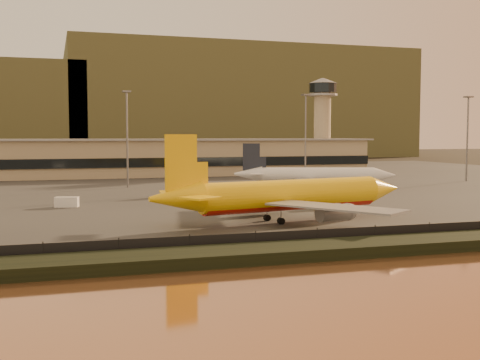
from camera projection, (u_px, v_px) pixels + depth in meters
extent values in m
plane|color=black|center=(266.00, 233.00, 85.60)|extent=(900.00, 900.00, 0.00)
cube|color=black|center=(316.00, 250.00, 69.36)|extent=(320.00, 7.00, 1.40)
cube|color=#2D2D2D|center=(156.00, 183.00, 176.03)|extent=(320.00, 220.00, 0.20)
cube|color=black|center=(302.00, 239.00, 73.13)|extent=(300.00, 0.05, 2.20)
cube|color=tan|center=(141.00, 158.00, 204.14)|extent=(160.00, 22.00, 12.00)
cube|color=black|center=(146.00, 163.00, 193.55)|extent=(160.00, 0.60, 3.00)
cube|color=gray|center=(141.00, 140.00, 203.68)|extent=(164.00, 24.00, 0.60)
cylinder|color=tan|center=(322.00, 132.00, 229.98)|extent=(6.40, 6.40, 30.00)
cylinder|color=black|center=(323.00, 88.00, 228.74)|extent=(10.40, 10.40, 3.50)
cone|color=gray|center=(323.00, 81.00, 228.54)|extent=(11.20, 11.20, 2.00)
cylinder|color=gray|center=(323.00, 95.00, 228.93)|extent=(11.20, 11.20, 0.80)
cylinder|color=slate|center=(127.00, 140.00, 157.85)|extent=(0.50, 0.50, 25.00)
cube|color=slate|center=(127.00, 91.00, 156.91)|extent=(2.20, 2.20, 0.40)
cylinder|color=slate|center=(306.00, 140.00, 170.80)|extent=(0.50, 0.50, 25.00)
cube|color=slate|center=(306.00, 95.00, 169.86)|extent=(2.20, 2.20, 0.40)
cylinder|color=slate|center=(467.00, 140.00, 179.94)|extent=(0.50, 0.50, 25.00)
cube|color=slate|center=(469.00, 97.00, 179.00)|extent=(2.20, 2.20, 0.40)
cube|color=brown|center=(224.00, 106.00, 433.43)|extent=(220.00, 160.00, 70.00)
cylinder|color=yellow|center=(292.00, 194.00, 96.03)|extent=(32.30, 10.81, 4.62)
cylinder|color=red|center=(292.00, 199.00, 96.09)|extent=(31.22, 9.64, 3.61)
cone|color=yellow|center=(383.00, 189.00, 105.17)|extent=(7.01, 5.75, 4.62)
cone|color=yellow|center=(176.00, 198.00, 86.45)|extent=(8.75, 6.10, 4.62)
cube|color=yellow|center=(181.00, 162.00, 86.50)|extent=(4.87, 1.32, 8.09)
cube|color=yellow|center=(175.00, 192.00, 91.32)|extent=(4.93, 4.88, 0.28)
cube|color=yellow|center=(200.00, 198.00, 83.22)|extent=(6.03, 6.01, 0.28)
cube|color=gray|center=(249.00, 193.00, 106.45)|extent=(9.83, 20.81, 0.28)
cylinder|color=gray|center=(268.00, 201.00, 104.98)|extent=(5.73, 3.54, 2.54)
cube|color=gray|center=(335.00, 207.00, 84.89)|extent=(16.19, 20.14, 0.28)
cylinder|color=gray|center=(334.00, 213.00, 88.67)|extent=(5.73, 3.54, 2.54)
cylinder|color=black|center=(352.00, 213.00, 102.16)|extent=(1.16, 0.99, 1.02)
cylinder|color=slate|center=(352.00, 210.00, 102.12)|extent=(0.18, 0.18, 2.08)
cylinder|color=black|center=(281.00, 221.00, 92.91)|extent=(1.16, 0.99, 1.02)
cylinder|color=slate|center=(281.00, 218.00, 92.87)|extent=(0.18, 0.18, 2.08)
cylinder|color=black|center=(267.00, 218.00, 96.55)|extent=(1.16, 0.99, 1.02)
cylinder|color=slate|center=(267.00, 214.00, 96.51)|extent=(0.18, 0.18, 2.08)
cylinder|color=white|center=(318.00, 175.00, 151.43)|extent=(28.02, 12.22, 3.91)
cylinder|color=gray|center=(318.00, 178.00, 151.48)|extent=(27.02, 11.16, 3.05)
cone|color=white|center=(385.00, 175.00, 151.37)|extent=(6.40, 5.38, 3.91)
cone|color=white|center=(248.00, 174.00, 151.48)|extent=(7.89, 5.85, 3.91)
cube|color=#1B2031|center=(251.00, 157.00, 151.16)|extent=(4.20, 1.60, 6.84)
cube|color=white|center=(254.00, 172.00, 155.35)|extent=(5.34, 5.30, 0.23)
cube|color=white|center=(255.00, 174.00, 147.55)|extent=(3.94, 3.74, 0.23)
cube|color=gray|center=(310.00, 175.00, 162.21)|extent=(15.42, 17.05, 0.23)
cylinder|color=gray|center=(318.00, 180.00, 159.65)|extent=(5.12, 3.47, 2.15)
cube|color=gray|center=(320.00, 181.00, 140.76)|extent=(6.82, 17.97, 0.23)
cylinder|color=gray|center=(327.00, 185.00, 143.47)|extent=(5.12, 3.47, 2.15)
cylinder|color=black|center=(360.00, 188.00, 151.63)|extent=(1.03, 0.91, 0.86)
cylinder|color=slate|center=(360.00, 186.00, 151.60)|extent=(0.21, 0.21, 1.76)
cylinder|color=black|center=(307.00, 189.00, 149.93)|extent=(1.03, 0.91, 0.86)
cylinder|color=slate|center=(307.00, 187.00, 149.90)|extent=(0.21, 0.21, 1.76)
cylinder|color=black|center=(305.00, 188.00, 153.44)|extent=(1.03, 0.91, 0.86)
cylinder|color=slate|center=(305.00, 186.00, 153.41)|extent=(0.21, 0.21, 1.76)
cube|color=yellow|center=(323.00, 203.00, 112.79)|extent=(4.69, 2.31, 2.06)
cube|color=white|center=(67.00, 202.00, 115.22)|extent=(4.68, 2.95, 1.95)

